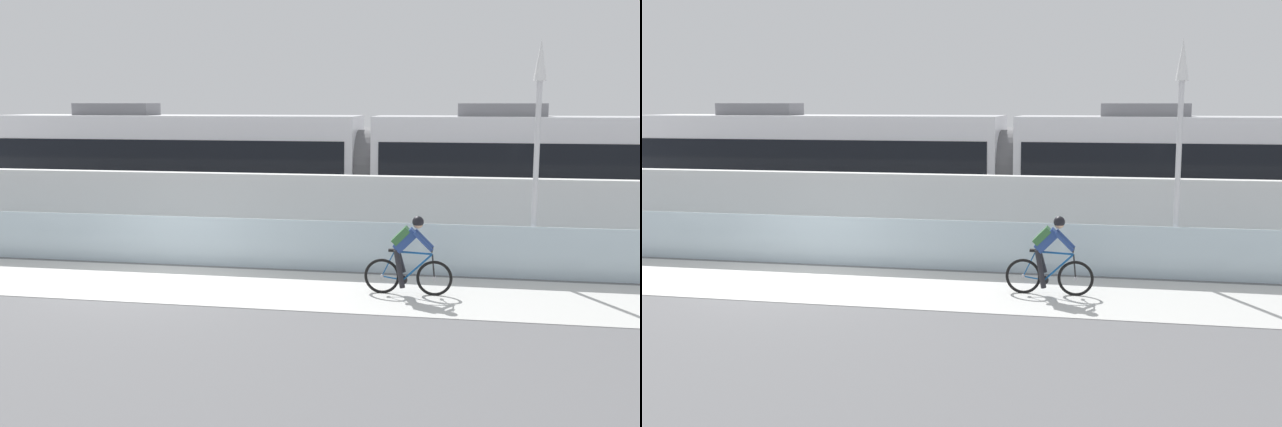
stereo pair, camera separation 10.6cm
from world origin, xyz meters
TOP-DOWN VIEW (x-y plane):
  - ground_plane at (0.00, 0.00)m, footprint 200.00×200.00m
  - bike_path_deck at (0.00, 0.00)m, footprint 32.00×3.20m
  - glass_parapet at (0.00, 1.85)m, footprint 32.00×0.05m
  - concrete_barrier_wall at (0.00, 3.65)m, footprint 32.00×0.36m
  - tram_rail_near at (0.00, 6.13)m, footprint 32.00×0.08m
  - tram_rail_far at (0.00, 7.57)m, footprint 32.00×0.08m
  - tram at (3.77, 6.85)m, footprint 22.56×2.54m
  - cyclist_on_bike at (5.48, -0.00)m, footprint 1.77×0.58m
  - lamp_post_antenna at (8.10, 2.15)m, footprint 0.28×0.28m

SIDE VIEW (x-z plane):
  - ground_plane at x=0.00m, z-range 0.00..0.00m
  - tram_rail_near at x=0.00m, z-range 0.00..0.01m
  - tram_rail_far at x=0.00m, z-range 0.00..0.01m
  - bike_path_deck at x=0.00m, z-range 0.00..0.01m
  - glass_parapet at x=0.00m, z-range 0.00..1.16m
  - cyclist_on_bike at x=5.48m, z-range -0.01..1.60m
  - concrete_barrier_wall at x=0.00m, z-range 0.00..2.04m
  - tram at x=3.77m, z-range -0.01..3.80m
  - lamp_post_antenna at x=8.10m, z-range 0.69..5.89m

